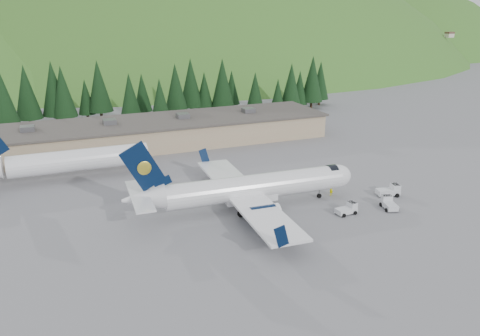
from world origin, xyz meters
name	(u,v)px	position (x,y,z in m)	size (l,w,h in m)	color
ground	(256,207)	(0.00, 0.00, 0.00)	(600.00, 600.00, 0.00)	slate
airliner	(249,188)	(-0.99, 0.04, 2.99)	(33.73, 31.61, 11.21)	white
second_airliner	(61,161)	(-24.92, 22.00, 3.32)	(27.50, 11.00, 10.05)	white
baggage_tug_a	(348,209)	(10.81, -6.79, 0.70)	(3.05, 1.99, 1.56)	silver
baggage_tug_b	(390,191)	(20.56, -3.57, 0.80)	(3.63, 2.63, 1.78)	silver
baggage_tug_c	(389,203)	(17.25, -7.37, 0.73)	(2.49, 3.35, 1.63)	silver
terminal_building	(160,132)	(-5.01, 38.00, 2.62)	(71.00, 17.00, 6.10)	tan
ramp_worker	(331,189)	(12.40, -0.11, 0.94)	(0.69, 0.45, 1.89)	#F0E800
tree_line	(131,91)	(-6.78, 60.88, 7.65)	(114.47, 18.51, 13.94)	black
hills	(198,194)	(53.34, 207.38, -82.80)	(614.00, 330.00, 300.00)	#315318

